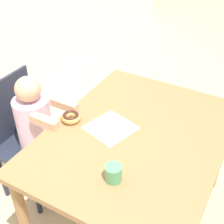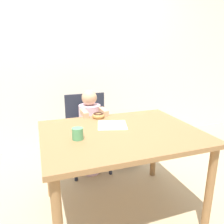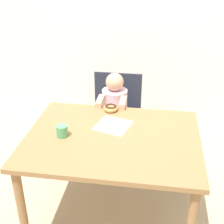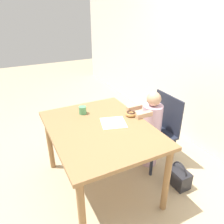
# 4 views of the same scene
# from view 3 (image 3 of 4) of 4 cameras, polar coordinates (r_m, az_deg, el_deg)

# --- Properties ---
(ground_plane) EXTENTS (12.00, 12.00, 0.00)m
(ground_plane) POSITION_cam_3_polar(r_m,az_deg,el_deg) (2.67, 0.09, -18.16)
(ground_plane) COLOR tan
(wall_back) EXTENTS (8.00, 0.05, 2.50)m
(wall_back) POSITION_cam_3_polar(r_m,az_deg,el_deg) (3.49, 4.13, 16.51)
(wall_back) COLOR silver
(wall_back) RESTS_ON ground_plane
(dining_table) EXTENTS (1.22, 0.94, 0.74)m
(dining_table) POSITION_cam_3_polar(r_m,az_deg,el_deg) (2.25, 0.10, -6.50)
(dining_table) COLOR olive
(dining_table) RESTS_ON ground_plane
(chair) EXTENTS (0.46, 0.38, 0.88)m
(chair) POSITION_cam_3_polar(r_m,az_deg,el_deg) (3.04, 0.77, -0.98)
(chair) COLOR #232838
(chair) RESTS_ON ground_plane
(child_figure) EXTENTS (0.25, 0.40, 0.96)m
(child_figure) POSITION_cam_3_polar(r_m,az_deg,el_deg) (2.93, 0.45, -1.67)
(child_figure) COLOR silver
(child_figure) RESTS_ON ground_plane
(donut) EXTENTS (0.12, 0.12, 0.05)m
(donut) POSITION_cam_3_polar(r_m,az_deg,el_deg) (2.54, -0.21, 0.75)
(donut) COLOR tan
(donut) RESTS_ON dining_table
(napkin) EXTENTS (0.30, 0.30, 0.00)m
(napkin) POSITION_cam_3_polar(r_m,az_deg,el_deg) (2.33, 0.19, -2.46)
(napkin) COLOR white
(napkin) RESTS_ON dining_table
(handbag) EXTENTS (0.26, 0.16, 0.30)m
(handbag) POSITION_cam_3_polar(r_m,az_deg,el_deg) (3.17, 8.89, -7.58)
(handbag) COLOR #232328
(handbag) RESTS_ON ground_plane
(cup) EXTENTS (0.08, 0.08, 0.08)m
(cup) POSITION_cam_3_polar(r_m,az_deg,el_deg) (2.21, -9.13, -3.45)
(cup) COLOR #519E66
(cup) RESTS_ON dining_table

